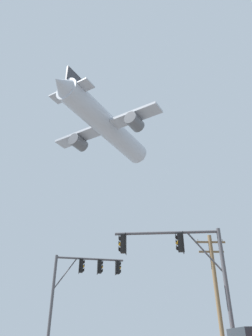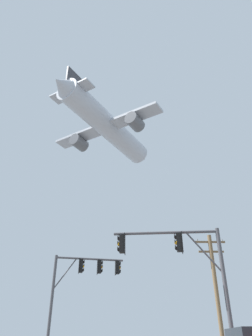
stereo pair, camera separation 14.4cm
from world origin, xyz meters
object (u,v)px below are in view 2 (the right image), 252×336
object	(u,v)px
signal_pole_near	(184,261)
airplane	(108,127)
signal_pole_far	(81,279)
utility_pole	(216,289)

from	to	relation	value
signal_pole_near	airplane	distance (m)	39.25
signal_pole_near	airplane	world-z (taller)	airplane
signal_pole_near	airplane	bearing A→B (deg)	101.12
signal_pole_near	signal_pole_far	distance (m)	9.50
signal_pole_far	utility_pole	size ratio (longest dim) A/B	0.82
signal_pole_near	airplane	size ratio (longest dim) A/B	0.27
signal_pole_near	airplane	xyz separation A→B (m)	(-5.30, 26.98, 28.01)
airplane	signal_pole_near	bearing A→B (deg)	-78.88
signal_pole_near	utility_pole	world-z (taller)	utility_pole
signal_pole_near	utility_pole	xyz separation A→B (m)	(3.43, 6.87, -0.35)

